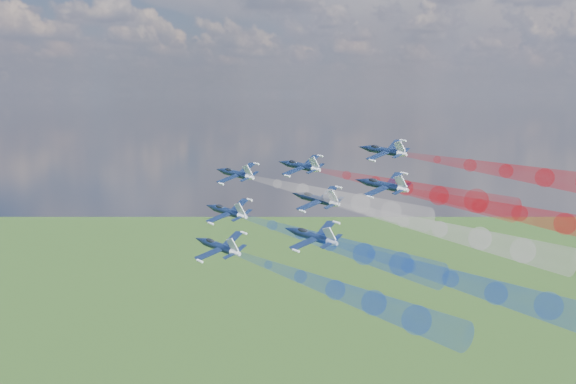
% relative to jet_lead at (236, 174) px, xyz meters
% --- Properties ---
extents(jet_lead, '(16.94, 15.72, 8.25)m').
position_rel_jet_lead_xyz_m(jet_lead, '(0.00, 0.00, 0.00)').
color(jet_lead, black).
extents(trail_lead, '(44.54, 22.69, 9.05)m').
position_rel_jet_lead_xyz_m(trail_lead, '(26.82, -10.84, -2.01)').
color(trail_lead, white).
extents(jet_inner_left, '(16.94, 15.72, 8.25)m').
position_rel_jet_lead_xyz_m(jet_inner_left, '(5.59, -13.58, -6.06)').
color(jet_inner_left, black).
extents(trail_inner_left, '(44.54, 22.69, 9.05)m').
position_rel_jet_lead_xyz_m(trail_inner_left, '(32.41, -24.42, -8.07)').
color(trail_inner_left, blue).
extents(jet_inner_right, '(16.94, 15.72, 8.25)m').
position_rel_jet_lead_xyz_m(jet_inner_right, '(13.53, 4.85, 1.87)').
color(jet_inner_right, black).
extents(trail_inner_right, '(44.54, 22.69, 9.05)m').
position_rel_jet_lead_xyz_m(trail_inner_right, '(40.35, -5.99, -0.14)').
color(trail_inner_right, red).
extents(jet_outer_left, '(16.94, 15.72, 8.25)m').
position_rel_jet_lead_xyz_m(jet_outer_left, '(12.28, -28.31, -9.82)').
color(jet_outer_left, black).
extents(trail_outer_left, '(44.54, 22.69, 9.05)m').
position_rel_jet_lead_xyz_m(trail_outer_left, '(39.10, -39.15, -11.83)').
color(trail_outer_left, blue).
extents(jet_center_third, '(16.94, 15.72, 8.25)m').
position_rel_jet_lead_xyz_m(jet_center_third, '(23.55, -9.55, -2.96)').
color(jet_center_third, black).
extents(trail_center_third, '(44.54, 22.69, 9.05)m').
position_rel_jet_lead_xyz_m(trail_center_third, '(50.37, -20.39, -4.97)').
color(trail_center_third, white).
extents(jet_outer_right, '(16.94, 15.72, 8.25)m').
position_rel_jet_lead_xyz_m(jet_outer_right, '(31.16, 9.06, 5.51)').
color(jet_outer_right, black).
extents(trail_outer_right, '(44.54, 22.69, 9.05)m').
position_rel_jet_lead_xyz_m(trail_outer_right, '(57.98, -1.77, 3.50)').
color(trail_outer_right, red).
extents(jet_rear_left, '(16.94, 15.72, 8.25)m').
position_rel_jet_lead_xyz_m(jet_rear_left, '(28.54, -23.35, -7.42)').
color(jet_rear_left, black).
extents(trail_rear_left, '(44.54, 22.69, 9.05)m').
position_rel_jet_lead_xyz_m(trail_rear_left, '(55.36, -34.19, -9.44)').
color(trail_rear_left, blue).
extents(jet_rear_right, '(16.94, 15.72, 8.25)m').
position_rel_jet_lead_xyz_m(jet_rear_right, '(35.83, -5.90, 0.06)').
color(jet_rear_right, black).
extents(trail_rear_right, '(44.54, 22.69, 9.05)m').
position_rel_jet_lead_xyz_m(trail_rear_right, '(62.65, -16.74, -1.95)').
color(trail_rear_right, red).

